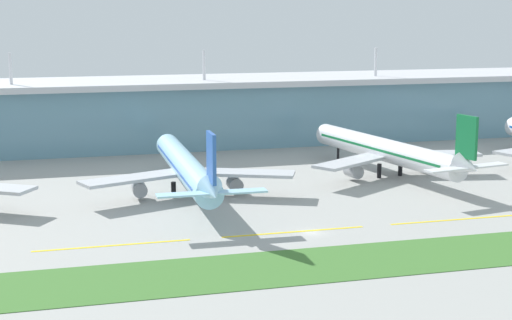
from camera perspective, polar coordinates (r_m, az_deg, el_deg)
The scene contains 8 objects.
ground_plane at distance 151.08m, azimuth 3.96°, elevation -5.21°, with size 600.00×600.00×0.00m, color #9E9E99.
terminal_building at distance 248.95m, azimuth -3.96°, elevation 3.54°, with size 288.00×34.00×29.53m.
airliner_near_middle at distance 179.71m, azimuth -5.02°, elevation -0.54°, with size 48.79×69.95×18.90m.
airliner_far_middle at distance 203.17m, azimuth 9.37°, elevation 0.66°, with size 47.96×68.04×18.90m.
taxiway_stripe_mid_west at distance 144.84m, azimuth -10.25°, elevation -6.05°, with size 28.00×0.70×0.04m, color yellow.
taxiway_stripe_centre at distance 151.27m, azimuth 2.73°, elevation -5.17°, with size 28.00×0.70×0.04m, color yellow.
taxiway_stripe_mid_east at distance 164.62m, azimuth 14.10°, elevation -4.17°, with size 28.00×0.70×0.04m, color yellow.
grass_verge at distance 134.43m, azimuth 6.57°, elevation -7.26°, with size 300.00×18.00×0.10m, color #3D702D.
Camera 1 is at (-48.01, -137.16, 41.33)m, focal length 55.81 mm.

